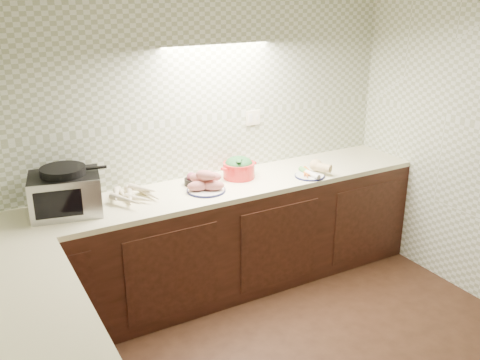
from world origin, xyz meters
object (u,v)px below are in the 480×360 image
toaster_oven (65,192)px  dutch_oven (239,168)px  sweet_potato_plate (206,183)px  veg_plate (313,170)px  parsnip_pile (137,198)px  onion_bowl (193,180)px

toaster_oven → dutch_oven: toaster_oven is taller
sweet_potato_plate → veg_plate: 0.92m
parsnip_pile → onion_bowl: onion_bowl is taller
toaster_oven → onion_bowl: bearing=16.0°
dutch_oven → veg_plate: 0.60m
sweet_potato_plate → dutch_oven: size_ratio=0.95×
parsnip_pile → sweet_potato_plate: bearing=-4.0°
parsnip_pile → dutch_oven: size_ratio=1.35×
sweet_potato_plate → onion_bowl: (-0.03, 0.17, -0.02)m
toaster_oven → onion_bowl: toaster_oven is taller
toaster_oven → veg_plate: bearing=6.0°
parsnip_pile → onion_bowl: 0.51m
toaster_oven → sweet_potato_plate: bearing=6.3°
parsnip_pile → sweet_potato_plate: sweet_potato_plate is taller
onion_bowl → toaster_oven: bearing=-176.0°
toaster_oven → parsnip_pile: size_ratio=1.20×
onion_bowl → dutch_oven: dutch_oven is taller
toaster_oven → dutch_oven: (1.35, 0.03, -0.07)m
onion_bowl → dutch_oven: (0.39, -0.03, 0.05)m
sweet_potato_plate → parsnip_pile: bearing=176.0°
veg_plate → sweet_potato_plate: bearing=173.7°
parsnip_pile → toaster_oven: bearing=172.6°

